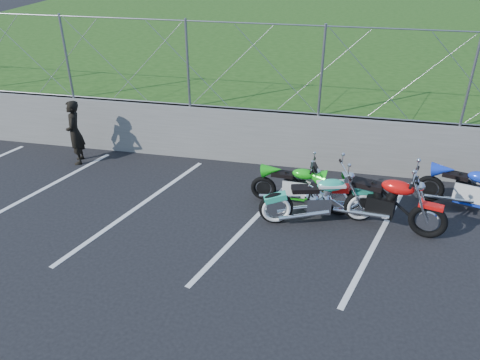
% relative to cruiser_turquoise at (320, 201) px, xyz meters
% --- Properties ---
extents(ground, '(90.00, 90.00, 0.00)m').
position_rel_cruiser_turquoise_xyz_m(ground, '(-1.25, -1.19, -0.46)').
color(ground, black).
rests_on(ground, ground).
extents(retaining_wall, '(30.00, 0.22, 1.30)m').
position_rel_cruiser_turquoise_xyz_m(retaining_wall, '(-1.25, 2.31, 0.19)').
color(retaining_wall, slate).
rests_on(retaining_wall, ground).
extents(grass_field, '(30.00, 20.00, 1.30)m').
position_rel_cruiser_turquoise_xyz_m(grass_field, '(-1.25, 12.31, 0.19)').
color(grass_field, '#214813').
rests_on(grass_field, ground).
extents(chain_link_fence, '(28.00, 0.03, 2.00)m').
position_rel_cruiser_turquoise_xyz_m(chain_link_fence, '(-1.25, 2.31, 1.84)').
color(chain_link_fence, gray).
rests_on(chain_link_fence, retaining_wall).
extents(parking_lines, '(18.29, 4.31, 0.01)m').
position_rel_cruiser_turquoise_xyz_m(parking_lines, '(-0.05, -0.19, -0.46)').
color(parking_lines, silver).
rests_on(parking_lines, ground).
extents(cruiser_turquoise, '(2.25, 0.81, 1.14)m').
position_rel_cruiser_turquoise_xyz_m(cruiser_turquoise, '(0.00, 0.00, 0.00)').
color(cruiser_turquoise, black).
rests_on(cruiser_turquoise, ground).
extents(naked_orange, '(2.32, 0.89, 1.18)m').
position_rel_cruiser_turquoise_xyz_m(naked_orange, '(1.17, 0.10, 0.05)').
color(naked_orange, black).
rests_on(naked_orange, ground).
extents(sportbike_green, '(1.82, 0.65, 0.94)m').
position_rel_cruiser_turquoise_xyz_m(sportbike_green, '(-0.53, 0.56, -0.05)').
color(sportbike_green, black).
rests_on(sportbike_green, ground).
extents(sportbike_blue, '(1.90, 0.76, 1.01)m').
position_rel_cruiser_turquoise_xyz_m(sportbike_blue, '(2.87, 1.05, -0.02)').
color(sportbike_blue, black).
rests_on(sportbike_blue, ground).
extents(person_standing, '(0.55, 0.66, 1.55)m').
position_rel_cruiser_turquoise_xyz_m(person_standing, '(-5.84, 1.43, 0.31)').
color(person_standing, black).
rests_on(person_standing, ground).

